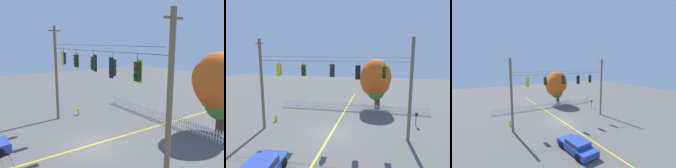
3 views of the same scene
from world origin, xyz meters
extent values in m
plane|color=#565451|center=(0.00, 0.00, 0.00)|extent=(80.00, 80.00, 0.00)
cube|color=gold|center=(0.00, 0.00, 0.00)|extent=(0.16, 36.00, 0.01)
cylinder|color=brown|center=(-6.79, 0.00, 4.35)|extent=(0.27, 0.27, 8.71)
cylinder|color=brown|center=(6.79, 0.00, 4.35)|extent=(0.27, 0.27, 8.71)
cube|color=brown|center=(-6.79, 0.00, 8.26)|extent=(0.10, 1.10, 0.10)
cube|color=brown|center=(6.79, 0.00, 8.26)|extent=(0.10, 1.10, 0.10)
cylinder|color=black|center=(0.00, 0.00, 6.70)|extent=(13.38, 0.02, 0.02)
cylinder|color=black|center=(0.00, -0.25, 7.06)|extent=(13.38, 0.02, 0.02)
cylinder|color=black|center=(-4.90, 0.00, 6.54)|extent=(0.03, 0.03, 0.31)
cube|color=yellow|center=(-4.90, -0.13, 5.89)|extent=(0.43, 0.02, 1.23)
cube|color=black|center=(-4.90, 0.00, 5.89)|extent=(0.30, 0.24, 0.99)
cylinder|color=red|center=(-4.90, 0.14, 6.22)|extent=(0.20, 0.03, 0.20)
cube|color=black|center=(-4.90, 0.18, 6.33)|extent=(0.22, 0.12, 0.06)
cylinder|color=#463B09|center=(-4.90, 0.14, 5.89)|extent=(0.20, 0.03, 0.20)
cube|color=black|center=(-4.90, 0.18, 6.00)|extent=(0.22, 0.12, 0.06)
cylinder|color=#073513|center=(-4.90, 0.14, 5.56)|extent=(0.20, 0.03, 0.20)
cube|color=black|center=(-4.90, 0.18, 5.67)|extent=(0.22, 0.12, 0.06)
cylinder|color=black|center=(-2.53, 0.00, 6.50)|extent=(0.03, 0.03, 0.40)
cube|color=yellow|center=(-2.53, 0.13, 5.84)|extent=(0.43, 0.02, 1.14)
cube|color=black|center=(-2.53, 0.00, 5.84)|extent=(0.30, 0.24, 0.92)
cylinder|color=red|center=(-2.53, -0.14, 6.15)|extent=(0.20, 0.03, 0.20)
cube|color=black|center=(-2.53, -0.18, 6.26)|extent=(0.22, 0.12, 0.06)
cylinder|color=#463B09|center=(-2.53, -0.14, 5.84)|extent=(0.20, 0.03, 0.20)
cube|color=black|center=(-2.53, -0.18, 5.96)|extent=(0.22, 0.12, 0.06)
cylinder|color=#073513|center=(-2.53, -0.14, 5.54)|extent=(0.20, 0.03, 0.20)
cube|color=black|center=(-2.53, -0.18, 5.65)|extent=(0.22, 0.12, 0.06)
cylinder|color=black|center=(0.11, 0.00, 6.51)|extent=(0.03, 0.03, 0.39)
cube|color=black|center=(0.11, 0.13, 5.86)|extent=(0.43, 0.02, 1.12)
cube|color=#1E3323|center=(0.11, 0.00, 5.86)|extent=(0.30, 0.24, 0.91)
cylinder|color=red|center=(0.11, -0.14, 6.16)|extent=(0.20, 0.03, 0.20)
cube|color=#1E3323|center=(0.11, -0.18, 6.28)|extent=(0.22, 0.12, 0.06)
cylinder|color=#463B09|center=(0.11, -0.14, 5.86)|extent=(0.20, 0.03, 0.20)
cube|color=#1E3323|center=(0.11, -0.18, 5.97)|extent=(0.22, 0.12, 0.06)
cylinder|color=#073513|center=(0.11, -0.14, 5.56)|extent=(0.20, 0.03, 0.20)
cube|color=#1E3323|center=(0.11, -0.18, 5.67)|extent=(0.22, 0.12, 0.06)
cylinder|color=black|center=(2.42, 0.00, 6.48)|extent=(0.03, 0.03, 0.43)
cube|color=black|center=(2.42, -0.13, 5.78)|extent=(0.43, 0.02, 1.22)
cube|color=#1E3323|center=(2.42, 0.00, 5.78)|extent=(0.30, 0.24, 0.98)
cylinder|color=red|center=(2.42, 0.14, 6.11)|extent=(0.20, 0.03, 0.20)
cube|color=#1E3323|center=(2.42, 0.18, 6.22)|extent=(0.22, 0.12, 0.06)
cylinder|color=#463B09|center=(2.42, 0.14, 5.78)|extent=(0.20, 0.03, 0.20)
cube|color=#1E3323|center=(2.42, 0.18, 5.89)|extent=(0.22, 0.12, 0.06)
cylinder|color=#073513|center=(2.42, 0.14, 5.45)|extent=(0.20, 0.03, 0.20)
cube|color=#1E3323|center=(2.42, 0.18, 5.57)|extent=(0.22, 0.12, 0.06)
cylinder|color=black|center=(4.59, 0.00, 6.49)|extent=(0.03, 0.03, 0.42)
cube|color=yellow|center=(4.59, 0.13, 5.79)|extent=(0.43, 0.02, 1.22)
cube|color=black|center=(4.59, 0.00, 5.79)|extent=(0.30, 0.24, 0.98)
cylinder|color=red|center=(4.59, -0.14, 6.11)|extent=(0.20, 0.03, 0.20)
cube|color=black|center=(4.59, -0.18, 6.23)|extent=(0.22, 0.12, 0.06)
cylinder|color=#463B09|center=(4.59, -0.14, 5.79)|extent=(0.20, 0.03, 0.20)
cube|color=black|center=(4.59, -0.18, 5.90)|extent=(0.22, 0.12, 0.06)
cylinder|color=#073513|center=(4.59, -0.14, 5.46)|extent=(0.20, 0.03, 0.20)
cube|color=black|center=(4.59, -0.18, 5.57)|extent=(0.22, 0.12, 0.06)
cube|color=white|center=(-8.38, 7.59, 0.49)|extent=(0.06, 0.04, 0.99)
cube|color=white|center=(-8.16, 7.59, 0.49)|extent=(0.06, 0.04, 0.99)
cube|color=white|center=(-7.94, 7.59, 0.49)|extent=(0.06, 0.04, 0.99)
cube|color=white|center=(-7.71, 7.59, 0.49)|extent=(0.06, 0.04, 0.99)
cube|color=white|center=(-7.49, 7.59, 0.49)|extent=(0.06, 0.04, 0.99)
cube|color=white|center=(-7.27, 7.59, 0.49)|extent=(0.06, 0.04, 0.99)
cube|color=white|center=(-7.04, 7.59, 0.49)|extent=(0.06, 0.04, 0.99)
cube|color=white|center=(-6.82, 7.59, 0.49)|extent=(0.06, 0.04, 0.99)
cube|color=white|center=(-6.60, 7.59, 0.49)|extent=(0.06, 0.04, 0.99)
cube|color=white|center=(-6.37, 7.59, 0.49)|extent=(0.06, 0.04, 0.99)
cube|color=white|center=(-6.15, 7.59, 0.49)|extent=(0.06, 0.04, 0.99)
cube|color=white|center=(-5.93, 7.59, 0.49)|extent=(0.06, 0.04, 0.99)
cube|color=white|center=(-5.70, 7.59, 0.49)|extent=(0.06, 0.04, 0.99)
cube|color=white|center=(-5.48, 7.59, 0.49)|extent=(0.06, 0.04, 0.99)
cube|color=white|center=(-5.26, 7.59, 0.49)|extent=(0.06, 0.04, 0.99)
cube|color=white|center=(-5.03, 7.59, 0.49)|extent=(0.06, 0.04, 0.99)
cube|color=white|center=(-4.81, 7.59, 0.49)|extent=(0.06, 0.04, 0.99)
cube|color=white|center=(-4.58, 7.59, 0.49)|extent=(0.06, 0.04, 0.99)
cube|color=white|center=(-4.36, 7.59, 0.49)|extent=(0.06, 0.04, 0.99)
cube|color=white|center=(-4.14, 7.59, 0.49)|extent=(0.06, 0.04, 0.99)
cube|color=white|center=(-3.91, 7.59, 0.49)|extent=(0.06, 0.04, 0.99)
cube|color=white|center=(-3.69, 7.59, 0.49)|extent=(0.06, 0.04, 0.99)
cube|color=white|center=(-3.47, 7.59, 0.49)|extent=(0.06, 0.04, 0.99)
cube|color=white|center=(-3.24, 7.59, 0.49)|extent=(0.06, 0.04, 0.99)
cube|color=white|center=(-3.02, 7.59, 0.49)|extent=(0.06, 0.04, 0.99)
cube|color=white|center=(-2.80, 7.59, 0.49)|extent=(0.06, 0.04, 0.99)
cube|color=white|center=(-2.57, 7.59, 0.49)|extent=(0.06, 0.04, 0.99)
cube|color=white|center=(-2.35, 7.59, 0.49)|extent=(0.06, 0.04, 0.99)
cube|color=white|center=(-2.13, 7.59, 0.49)|extent=(0.06, 0.04, 0.99)
cube|color=white|center=(-1.90, 7.59, 0.49)|extent=(0.06, 0.04, 0.99)
cube|color=white|center=(-1.68, 7.59, 0.49)|extent=(0.06, 0.04, 0.99)
cube|color=white|center=(-1.46, 7.59, 0.49)|extent=(0.06, 0.04, 0.99)
cube|color=white|center=(-1.23, 7.59, 0.49)|extent=(0.06, 0.04, 0.99)
cube|color=white|center=(-1.01, 7.59, 0.49)|extent=(0.06, 0.04, 0.99)
cube|color=white|center=(-0.79, 7.59, 0.49)|extent=(0.06, 0.04, 0.99)
cube|color=white|center=(-0.56, 7.59, 0.49)|extent=(0.06, 0.04, 0.99)
cube|color=white|center=(-0.34, 7.59, 0.49)|extent=(0.06, 0.04, 0.99)
cube|color=white|center=(-0.11, 7.59, 0.49)|extent=(0.06, 0.04, 0.99)
cube|color=white|center=(0.11, 7.59, 0.49)|extent=(0.06, 0.04, 0.99)
cube|color=white|center=(0.33, 7.59, 0.49)|extent=(0.06, 0.04, 0.99)
cube|color=white|center=(0.56, 7.59, 0.49)|extent=(0.06, 0.04, 0.99)
cube|color=white|center=(0.78, 7.59, 0.49)|extent=(0.06, 0.04, 0.99)
cube|color=white|center=(1.00, 7.59, 0.49)|extent=(0.06, 0.04, 0.99)
cube|color=white|center=(1.23, 7.59, 0.49)|extent=(0.06, 0.04, 0.99)
cube|color=white|center=(1.45, 7.59, 0.49)|extent=(0.06, 0.04, 0.99)
cube|color=white|center=(1.67, 7.59, 0.49)|extent=(0.06, 0.04, 0.99)
cube|color=white|center=(1.90, 7.59, 0.49)|extent=(0.06, 0.04, 0.99)
cube|color=white|center=(2.12, 7.59, 0.49)|extent=(0.06, 0.04, 0.99)
cube|color=white|center=(2.34, 7.59, 0.49)|extent=(0.06, 0.04, 0.99)
cube|color=white|center=(2.57, 7.59, 0.49)|extent=(0.06, 0.04, 0.99)
cube|color=white|center=(2.79, 7.59, 0.49)|extent=(0.06, 0.04, 0.99)
cube|color=white|center=(3.01, 7.59, 0.49)|extent=(0.06, 0.04, 0.99)
cube|color=white|center=(3.24, 7.59, 0.49)|extent=(0.06, 0.04, 0.99)
cube|color=white|center=(3.46, 7.59, 0.49)|extent=(0.06, 0.04, 0.99)
cube|color=white|center=(3.68, 7.59, 0.49)|extent=(0.06, 0.04, 0.99)
cube|color=white|center=(3.91, 7.59, 0.49)|extent=(0.06, 0.04, 0.99)
cube|color=white|center=(4.13, 7.59, 0.49)|extent=(0.06, 0.04, 0.99)
cube|color=white|center=(4.36, 7.59, 0.49)|extent=(0.06, 0.04, 0.99)
cube|color=white|center=(4.58, 7.59, 0.49)|extent=(0.06, 0.04, 0.99)
cube|color=white|center=(4.80, 7.59, 0.49)|extent=(0.06, 0.04, 0.99)
cube|color=white|center=(5.03, 7.59, 0.49)|extent=(0.06, 0.04, 0.99)
cube|color=white|center=(5.25, 7.59, 0.49)|extent=(0.06, 0.04, 0.99)
cube|color=white|center=(5.47, 7.59, 0.49)|extent=(0.06, 0.04, 0.99)
cube|color=white|center=(5.70, 7.59, 0.49)|extent=(0.06, 0.04, 0.99)
cube|color=white|center=(5.92, 7.59, 0.49)|extent=(0.06, 0.04, 0.99)
cube|color=white|center=(6.14, 7.59, 0.49)|extent=(0.06, 0.04, 0.99)
cube|color=white|center=(6.37, 7.59, 0.49)|extent=(0.06, 0.04, 0.99)
cube|color=white|center=(6.59, 7.59, 0.49)|extent=(0.06, 0.04, 0.99)
cube|color=white|center=(6.81, 7.59, 0.49)|extent=(0.06, 0.04, 0.99)
cube|color=white|center=(7.04, 7.59, 0.49)|extent=(0.06, 0.04, 0.99)
cube|color=white|center=(7.26, 7.59, 0.49)|extent=(0.06, 0.04, 0.99)
cube|color=white|center=(7.48, 7.59, 0.49)|extent=(0.06, 0.04, 0.99)
cube|color=white|center=(7.71, 7.59, 0.49)|extent=(0.06, 0.04, 0.99)
cube|color=white|center=(7.93, 7.59, 0.49)|extent=(0.06, 0.04, 0.99)
cube|color=white|center=(8.15, 7.59, 0.49)|extent=(0.06, 0.04, 0.99)
cube|color=white|center=(8.38, 7.59, 0.49)|extent=(0.06, 0.04, 0.99)
cube|color=white|center=(8.60, 7.59, 0.49)|extent=(0.06, 0.04, 0.99)
cube|color=white|center=(8.83, 7.59, 0.49)|extent=(0.06, 0.04, 0.99)
cube|color=white|center=(9.05, 7.59, 0.49)|extent=(0.06, 0.04, 0.99)
cube|color=white|center=(9.27, 7.59, 0.49)|extent=(0.06, 0.04, 0.99)
cube|color=white|center=(9.50, 7.59, 0.49)|extent=(0.06, 0.04, 0.99)
cube|color=white|center=(9.72, 7.59, 0.49)|extent=(0.06, 0.04, 0.99)
cube|color=white|center=(9.94, 7.59, 0.49)|extent=(0.06, 0.04, 0.99)
cube|color=white|center=(10.17, 7.59, 0.49)|extent=(0.06, 0.04, 0.99)
cube|color=white|center=(0.89, 7.62, 0.30)|extent=(18.55, 0.03, 0.08)
cube|color=white|center=(0.89, 7.62, 0.71)|extent=(18.55, 0.03, 0.08)
cylinder|color=brown|center=(3.87, 9.34, 1.24)|extent=(0.41, 0.41, 2.47)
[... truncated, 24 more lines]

